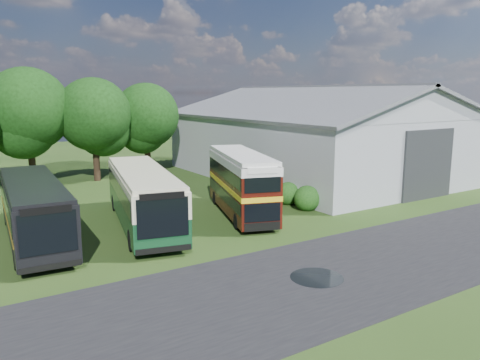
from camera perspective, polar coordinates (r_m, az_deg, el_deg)
ground at (r=22.98m, az=7.15°, el=-8.59°), size 120.00×120.00×0.00m
asphalt_road at (r=23.01m, az=17.86°, el=-9.01°), size 60.00×8.00×0.02m
puddle at (r=19.94m, az=9.33°, el=-11.71°), size 2.20×2.20×0.01m
storage_shed at (r=43.75m, az=9.20°, el=6.05°), size 18.80×24.80×8.15m
tree_mid at (r=41.92m, az=-24.46°, el=7.82°), size 6.80×6.80×9.60m
tree_right_a at (r=41.97m, az=-17.39°, el=7.60°), size 6.26×6.26×8.83m
tree_right_b at (r=44.29m, az=-11.35°, el=7.68°), size 5.98×5.98×8.45m
shrub_front at (r=30.85m, az=8.13°, el=-3.63°), size 1.70×1.70×1.70m
shrub_mid at (r=32.35m, az=5.83°, el=-2.92°), size 1.60×1.60×1.60m
shrub_back at (r=33.90m, az=3.75°, el=-2.26°), size 1.80×1.80×1.80m
bus_green_single at (r=27.10m, az=-11.76°, el=-1.95°), size 5.17×12.17×3.27m
bus_maroon_double at (r=28.97m, az=0.15°, el=-0.50°), size 5.03×9.37×3.91m
bus_dark_single at (r=26.16m, az=-23.80°, el=-3.26°), size 3.29×11.48×3.13m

